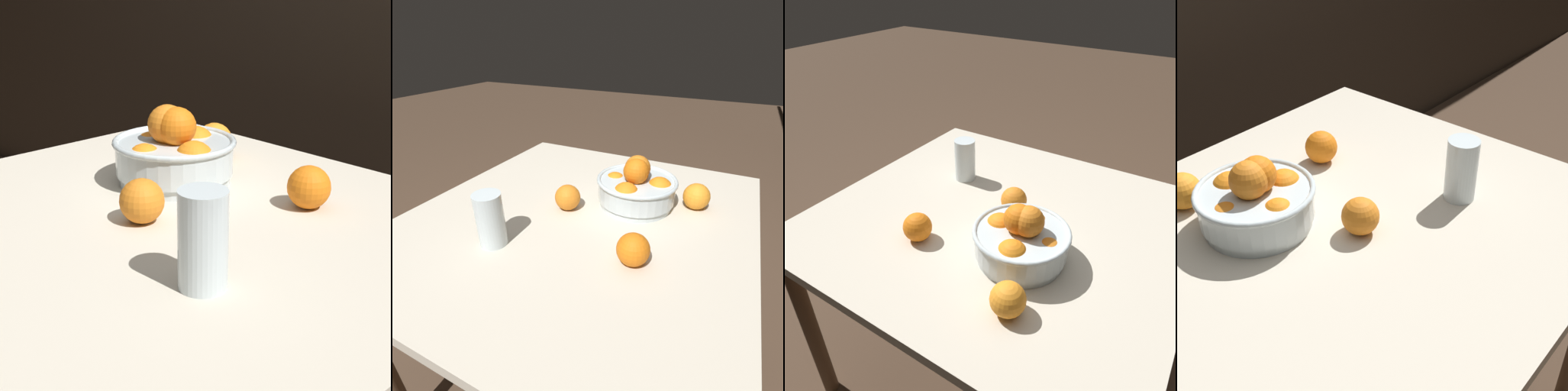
# 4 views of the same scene
# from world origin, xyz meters

# --- Properties ---
(ground_plane) EXTENTS (12.00, 12.00, 0.00)m
(ground_plane) POSITION_xyz_m (0.00, 0.00, 0.00)
(ground_plane) COLOR #4C3828
(dining_table) EXTENTS (1.04, 0.97, 0.71)m
(dining_table) POSITION_xyz_m (0.00, 0.00, 0.63)
(dining_table) COLOR beige
(dining_table) RESTS_ON ground_plane
(fruit_bowl) EXTENTS (0.25, 0.25, 0.16)m
(fruit_bowl) POSITION_xyz_m (-0.13, 0.13, 0.77)
(fruit_bowl) COLOR silver
(fruit_bowl) RESTS_ON dining_table
(juice_glass) EXTENTS (0.07, 0.07, 0.14)m
(juice_glass) POSITION_xyz_m (0.22, -0.14, 0.77)
(juice_glass) COLOR #F4A314
(juice_glass) RESTS_ON dining_table
(orange_loose_near_bowl) EXTENTS (0.08, 0.08, 0.08)m
(orange_loose_near_bowl) POSITION_xyz_m (-0.01, -0.05, 0.75)
(orange_loose_near_bowl) COLOR orange
(orange_loose_near_bowl) RESTS_ON dining_table
(orange_loose_front) EXTENTS (0.08, 0.08, 0.08)m
(orange_loose_front) POSITION_xyz_m (0.14, 0.21, 0.75)
(orange_loose_front) COLOR orange
(orange_loose_front) RESTS_ON dining_table
(orange_loose_aside) EXTENTS (0.08, 0.08, 0.08)m
(orange_loose_aside) POSITION_xyz_m (-0.19, 0.30, 0.75)
(orange_loose_aside) COLOR orange
(orange_loose_aside) RESTS_ON dining_table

